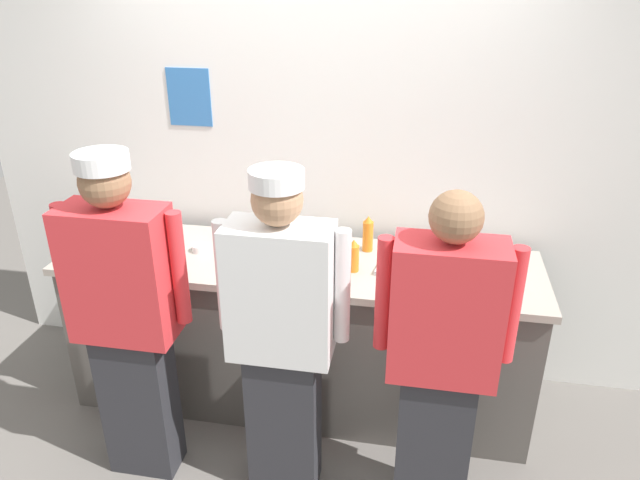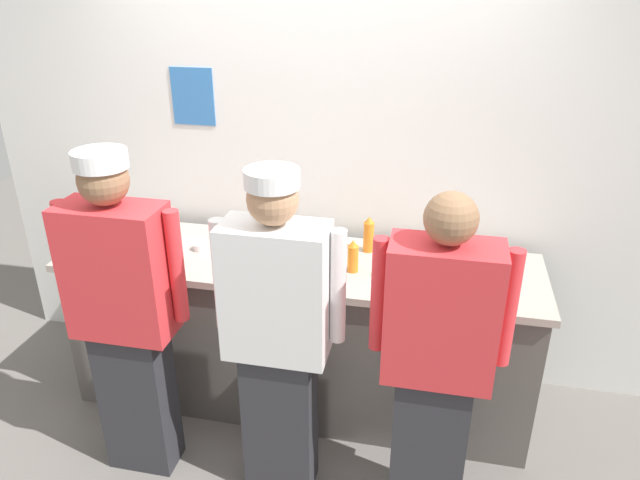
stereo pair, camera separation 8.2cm
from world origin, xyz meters
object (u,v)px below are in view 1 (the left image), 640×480
(chef_far_right, at_px, (441,358))
(chefs_knife, at_px, (240,258))
(plate_stack_rear, at_px, (123,246))
(ramekin_orange_sauce, at_px, (170,244))
(chef_center, at_px, (282,334))
(sheet_tray, at_px, (430,270))
(mixing_bowl_steel, at_px, (291,246))
(plate_stack_front, at_px, (241,246))
(squeeze_bottle_spare, at_px, (311,260))
(ramekin_green_sauce, at_px, (200,248))
(squeeze_bottle_primary, at_px, (354,256))
(chef_near_left, at_px, (126,316))
(squeeze_bottle_secondary, at_px, (368,234))

(chef_far_right, relative_size, chefs_knife, 5.89)
(plate_stack_rear, xyz_separation_m, ramekin_orange_sauce, (0.25, 0.07, -0.00))
(chef_center, relative_size, sheet_tray, 3.09)
(plate_stack_rear, xyz_separation_m, mixing_bowl_steel, (0.95, 0.08, 0.04))
(plate_stack_rear, bearing_deg, chef_far_right, -18.79)
(chef_center, bearing_deg, sheet_tray, 44.90)
(plate_stack_front, bearing_deg, squeeze_bottle_spare, -26.59)
(ramekin_green_sauce, bearing_deg, chefs_knife, -10.80)
(sheet_tray, bearing_deg, mixing_bowl_steel, 177.91)
(chef_far_right, bearing_deg, squeeze_bottle_primary, 127.95)
(chef_near_left, height_order, chefs_knife, chef_near_left)
(chefs_knife, bearing_deg, mixing_bowl_steel, 13.40)
(chef_near_left, height_order, plate_stack_rear, chef_near_left)
(sheet_tray, height_order, ramekin_green_sauce, ramekin_green_sauce)
(chef_near_left, bearing_deg, chef_center, 0.79)
(chef_far_right, height_order, ramekin_orange_sauce, chef_far_right)
(chef_far_right, distance_m, chefs_knife, 1.25)
(chef_center, bearing_deg, chef_far_right, -0.72)
(chef_far_right, height_order, plate_stack_rear, chef_far_right)
(chef_near_left, height_order, ramekin_orange_sauce, chef_near_left)
(plate_stack_rear, relative_size, mixing_bowl_steel, 0.79)
(chef_far_right, xyz_separation_m, chefs_knife, (-1.08, 0.61, 0.08))
(plate_stack_front, height_order, ramekin_orange_sauce, plate_stack_front)
(mixing_bowl_steel, bearing_deg, chef_near_left, -132.87)
(chef_center, xyz_separation_m, squeeze_bottle_spare, (0.04, 0.49, 0.14))
(mixing_bowl_steel, xyz_separation_m, ramekin_orange_sauce, (-0.71, -0.00, -0.05))
(ramekin_green_sauce, bearing_deg, plate_stack_front, 14.04)
(plate_stack_front, height_order, ramekin_green_sauce, plate_stack_front)
(chef_center, height_order, plate_stack_rear, chef_center)
(chef_far_right, relative_size, squeeze_bottle_secondary, 7.79)
(sheet_tray, height_order, chefs_knife, sheet_tray)
(sheet_tray, xyz_separation_m, ramekin_orange_sauce, (-1.46, 0.02, 0.01))
(chef_far_right, relative_size, sheet_tray, 3.02)
(chef_center, relative_size, mixing_bowl_steel, 5.25)
(mixing_bowl_steel, bearing_deg, chefs_knife, -166.60)
(chef_near_left, distance_m, squeeze_bottle_spare, 0.93)
(squeeze_bottle_secondary, xyz_separation_m, ramekin_green_sauce, (-0.92, -0.18, -0.08))
(chef_far_right, distance_m, squeeze_bottle_secondary, 0.96)
(squeeze_bottle_primary, bearing_deg, squeeze_bottle_spare, -155.29)
(chef_near_left, height_order, ramekin_green_sauce, chef_near_left)
(chef_center, xyz_separation_m, plate_stack_front, (-0.40, 0.71, 0.07))
(ramekin_green_sauce, bearing_deg, chef_near_left, -99.32)
(plate_stack_rear, bearing_deg, squeeze_bottle_primary, -0.46)
(mixing_bowl_steel, xyz_separation_m, squeeze_bottle_primary, (0.35, -0.09, 0.02))
(sheet_tray, distance_m, squeeze_bottle_primary, 0.41)
(chef_far_right, height_order, squeeze_bottle_spare, chef_far_right)
(chef_center, xyz_separation_m, chefs_knife, (-0.38, 0.61, 0.05))
(mixing_bowl_steel, relative_size, squeeze_bottle_secondary, 1.52)
(plate_stack_front, height_order, chefs_knife, plate_stack_front)
(plate_stack_front, height_order, squeeze_bottle_secondary, squeeze_bottle_secondary)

